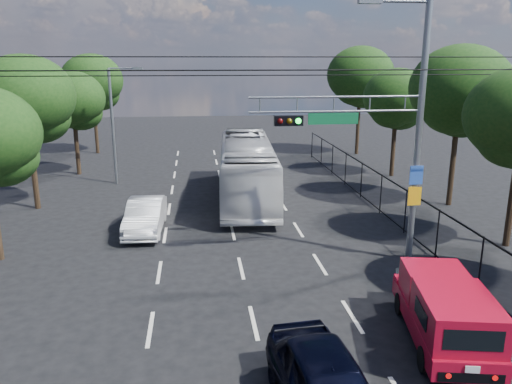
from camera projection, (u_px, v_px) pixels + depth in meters
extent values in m
cube|color=beige|center=(150.00, 329.00, 14.35)|extent=(0.12, 2.00, 0.01)
cube|color=beige|center=(159.00, 272.00, 18.18)|extent=(0.12, 2.00, 0.01)
cube|color=beige|center=(165.00, 235.00, 22.02)|extent=(0.12, 2.00, 0.01)
cube|color=beige|center=(169.00, 209.00, 25.85)|extent=(0.12, 2.00, 0.01)
cube|color=beige|center=(172.00, 190.00, 29.69)|extent=(0.12, 2.00, 0.01)
cube|color=beige|center=(175.00, 175.00, 33.53)|extent=(0.12, 2.00, 0.01)
cube|color=beige|center=(176.00, 163.00, 37.36)|extent=(0.12, 2.00, 0.01)
cube|color=beige|center=(178.00, 153.00, 41.20)|extent=(0.12, 2.00, 0.01)
cube|color=beige|center=(254.00, 322.00, 14.70)|extent=(0.12, 2.00, 0.01)
cube|color=beige|center=(241.00, 268.00, 18.54)|extent=(0.12, 2.00, 0.01)
cube|color=beige|center=(233.00, 232.00, 22.37)|extent=(0.12, 2.00, 0.01)
cube|color=beige|center=(227.00, 207.00, 26.21)|extent=(0.12, 2.00, 0.01)
cube|color=beige|center=(223.00, 188.00, 30.05)|extent=(0.12, 2.00, 0.01)
cube|color=beige|center=(219.00, 174.00, 33.88)|extent=(0.12, 2.00, 0.01)
cube|color=beige|center=(216.00, 162.00, 37.72)|extent=(0.12, 2.00, 0.01)
cube|color=beige|center=(214.00, 152.00, 41.55)|extent=(0.12, 2.00, 0.01)
cube|color=beige|center=(352.00, 316.00, 15.05)|extent=(0.12, 2.00, 0.01)
cube|color=beige|center=(320.00, 264.00, 18.89)|extent=(0.12, 2.00, 0.01)
cube|color=beige|center=(298.00, 230.00, 22.73)|extent=(0.12, 2.00, 0.01)
cube|color=beige|center=(283.00, 205.00, 26.56)|extent=(0.12, 2.00, 0.01)
cube|color=beige|center=(272.00, 187.00, 30.40)|extent=(0.12, 2.00, 0.01)
cube|color=beige|center=(263.00, 172.00, 34.24)|extent=(0.12, 2.00, 0.01)
cube|color=beige|center=(256.00, 161.00, 38.07)|extent=(0.12, 2.00, 0.01)
cube|color=beige|center=(250.00, 152.00, 41.91)|extent=(0.12, 2.00, 0.01)
cylinder|color=slate|center=(418.00, 138.00, 18.08)|extent=(0.24, 0.24, 9.50)
cylinder|color=slate|center=(402.00, 1.00, 16.77)|extent=(2.00, 0.10, 0.10)
cube|color=slate|center=(370.00, 1.00, 16.64)|extent=(0.80, 0.25, 0.18)
cylinder|color=slate|center=(337.00, 97.00, 17.33)|extent=(6.20, 0.08, 0.08)
cylinder|color=slate|center=(336.00, 111.00, 17.46)|extent=(6.20, 0.08, 0.08)
cube|color=black|center=(288.00, 121.00, 17.34)|extent=(1.00, 0.28, 0.35)
sphere|color=#3F0505|center=(280.00, 121.00, 17.15)|extent=(0.20, 0.20, 0.20)
sphere|color=#4C3805|center=(289.00, 121.00, 17.19)|extent=(0.20, 0.20, 0.20)
sphere|color=#0CE533|center=(298.00, 121.00, 17.23)|extent=(0.20, 0.20, 0.20)
cube|color=#0C582F|center=(333.00, 119.00, 17.51)|extent=(1.80, 0.05, 0.40)
cube|color=#2651B4|center=(416.00, 175.00, 18.29)|extent=(0.50, 0.04, 0.70)
cube|color=#FFA60D|center=(415.00, 196.00, 18.50)|extent=(0.50, 0.04, 0.70)
cylinder|color=slate|center=(405.00, 103.00, 17.69)|extent=(0.05, 0.05, 0.50)
cylinder|color=slate|center=(370.00, 104.00, 17.54)|extent=(0.05, 0.05, 0.50)
cylinder|color=slate|center=(334.00, 104.00, 17.38)|extent=(0.05, 0.05, 0.50)
cylinder|color=slate|center=(297.00, 105.00, 17.23)|extent=(0.05, 0.05, 0.50)
cylinder|color=slate|center=(260.00, 105.00, 17.08)|extent=(0.05, 0.05, 0.50)
cylinder|color=slate|center=(113.00, 128.00, 30.30)|extent=(0.18, 0.18, 7.00)
cylinder|color=slate|center=(122.00, 68.00, 29.49)|extent=(1.60, 0.09, 0.09)
cube|color=slate|center=(138.00, 68.00, 29.60)|extent=(0.60, 0.22, 0.15)
cylinder|color=black|center=(245.00, 70.00, 14.77)|extent=(22.00, 0.04, 0.04)
cylinder|color=black|center=(236.00, 57.00, 18.02)|extent=(22.00, 0.04, 0.04)
cylinder|color=black|center=(233.00, 75.00, 19.64)|extent=(22.00, 0.04, 0.04)
cube|color=black|center=(398.00, 185.00, 22.77)|extent=(0.04, 34.00, 0.06)
cube|color=black|center=(395.00, 223.00, 23.23)|extent=(0.04, 34.00, 0.06)
cylinder|color=black|center=(481.00, 265.00, 16.30)|extent=(0.06, 0.06, 2.00)
cylinder|color=black|center=(437.00, 234.00, 19.18)|extent=(0.06, 0.06, 2.00)
cylinder|color=black|center=(405.00, 211.00, 22.05)|extent=(0.06, 0.06, 2.00)
cylinder|color=black|center=(381.00, 194.00, 24.93)|extent=(0.06, 0.06, 2.00)
cylinder|color=black|center=(361.00, 180.00, 27.81)|extent=(0.06, 0.06, 2.00)
cylinder|color=black|center=(346.00, 169.00, 30.69)|extent=(0.06, 0.06, 2.00)
cylinder|color=black|center=(332.00, 159.00, 33.56)|extent=(0.06, 0.06, 2.00)
cylinder|color=black|center=(321.00, 151.00, 36.44)|extent=(0.06, 0.06, 2.00)
cylinder|color=black|center=(312.00, 145.00, 39.32)|extent=(0.06, 0.06, 2.00)
cylinder|color=black|center=(512.00, 197.00, 20.28)|extent=(0.28, 0.28, 4.20)
cylinder|color=black|center=(453.00, 161.00, 26.03)|extent=(0.28, 0.28, 4.76)
ellipsoid|color=black|center=(461.00, 88.00, 25.07)|extent=(5.10, 5.10, 4.33)
ellipsoid|color=black|center=(462.00, 111.00, 25.71)|extent=(3.40, 3.40, 2.72)
ellipsoid|color=black|center=(454.00, 109.00, 25.10)|extent=(3.23, 3.23, 2.58)
cylinder|color=black|center=(393.00, 146.00, 32.79)|extent=(0.28, 0.28, 4.03)
ellipsoid|color=black|center=(397.00, 97.00, 31.98)|extent=(4.32, 4.32, 3.67)
ellipsoid|color=black|center=(400.00, 112.00, 32.57)|extent=(2.88, 2.88, 2.30)
ellipsoid|color=black|center=(392.00, 111.00, 31.96)|extent=(2.74, 2.74, 2.19)
cylinder|color=black|center=(358.00, 124.00, 40.37)|extent=(0.28, 0.28, 4.93)
ellipsoid|color=black|center=(361.00, 75.00, 39.38)|extent=(5.28, 5.28, 4.49)
ellipsoid|color=black|center=(363.00, 90.00, 40.03)|extent=(3.52, 3.52, 2.82)
ellipsoid|color=black|center=(356.00, 89.00, 39.41)|extent=(3.34, 3.34, 2.68)
ellipsoid|color=black|center=(1.00, 158.00, 18.69)|extent=(2.72, 2.72, 2.18)
cylinder|color=black|center=(33.00, 166.00, 25.44)|extent=(0.28, 0.28, 4.48)
ellipsoid|color=black|center=(25.00, 96.00, 24.53)|extent=(4.80, 4.80, 4.08)
ellipsoid|color=black|center=(38.00, 118.00, 25.15)|extent=(3.20, 3.20, 2.56)
ellipsoid|color=black|center=(19.00, 116.00, 24.55)|extent=(3.04, 3.04, 2.43)
cylinder|color=black|center=(77.00, 145.00, 33.23)|extent=(0.28, 0.28, 3.92)
ellipsoid|color=black|center=(72.00, 99.00, 32.44)|extent=(4.20, 4.20, 3.57)
ellipsoid|color=black|center=(81.00, 113.00, 33.02)|extent=(2.80, 2.80, 2.24)
ellipsoid|color=black|center=(67.00, 112.00, 32.42)|extent=(2.66, 2.66, 2.13)
cylinder|color=black|center=(96.00, 125.00, 40.79)|extent=(0.28, 0.28, 4.59)
ellipsoid|color=black|center=(92.00, 80.00, 39.86)|extent=(4.92, 4.92, 4.18)
ellipsoid|color=black|center=(99.00, 94.00, 40.49)|extent=(3.28, 3.28, 2.62)
ellipsoid|color=black|center=(88.00, 93.00, 39.88)|extent=(3.12, 3.12, 2.49)
cylinder|color=black|center=(401.00, 304.00, 15.13)|extent=(0.37, 0.69, 0.66)
cylinder|color=black|center=(454.00, 306.00, 15.02)|extent=(0.37, 0.69, 0.66)
cylinder|color=black|center=(425.00, 359.00, 12.33)|extent=(0.37, 0.69, 0.66)
cylinder|color=black|center=(491.00, 362.00, 12.22)|extent=(0.37, 0.69, 0.66)
cube|color=maroon|center=(442.00, 322.00, 13.61)|extent=(2.66, 4.95, 0.53)
cube|color=maroon|center=(423.00, 285.00, 15.62)|extent=(1.80, 0.84, 0.52)
cube|color=black|center=(422.00, 275.00, 15.81)|extent=(1.64, 0.68, 0.29)
cube|color=maroon|center=(434.00, 282.00, 14.47)|extent=(1.94, 1.75, 0.89)
cube|color=black|center=(441.00, 291.00, 13.78)|extent=(1.44, 0.33, 0.52)
cube|color=maroon|center=(457.00, 316.00, 12.42)|extent=(2.18, 2.68, 0.98)
cube|color=black|center=(493.00, 316.00, 12.35)|extent=(0.26, 1.11, 0.42)
cube|color=black|center=(421.00, 313.00, 12.48)|extent=(0.26, 1.11, 0.42)
cube|color=black|center=(474.00, 340.00, 11.27)|extent=(1.34, 0.31, 0.52)
cube|color=black|center=(471.00, 378.00, 11.40)|extent=(1.49, 0.36, 0.24)
cube|color=silver|center=(473.00, 370.00, 11.30)|extent=(0.33, 0.09, 0.17)
imported|color=silver|center=(247.00, 169.00, 27.50)|extent=(3.62, 12.13, 3.33)
imported|color=silver|center=(145.00, 216.00, 22.38)|extent=(1.72, 4.44, 1.44)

